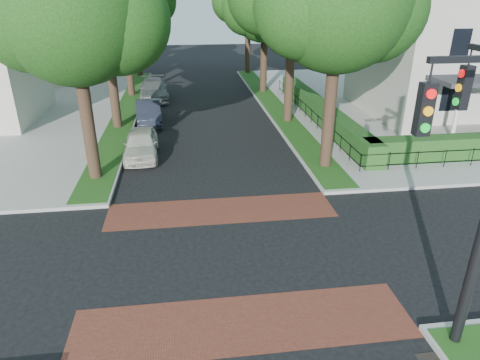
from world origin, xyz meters
name	(u,v)px	position (x,y,z in m)	size (l,w,h in m)	color
ground	(230,256)	(0.00, 0.00, 0.00)	(120.00, 120.00, 0.00)	black
sidewalk_ne	(449,101)	(19.50, 19.00, 0.07)	(30.00, 30.00, 0.15)	gray
crosswalk_far	(221,210)	(0.00, 3.20, 0.01)	(9.00, 2.20, 0.01)	brown
crosswalk_near	(243,323)	(0.00, -3.20, 0.01)	(9.00, 2.20, 0.01)	brown
storm_drain	(432,360)	(4.30, -5.00, 0.01)	(0.65, 0.45, 0.01)	black
grass_strip_ne	(273,105)	(5.40, 19.10, 0.16)	(1.60, 29.80, 0.02)	#154513
grass_strip_nw	(127,110)	(-5.40, 19.10, 0.16)	(1.60, 29.80, 0.02)	#154513
tree_right_near	(340,1)	(5.60, 7.24, 7.63)	(7.75, 6.67, 10.66)	black
tree_right_far	(266,6)	(5.60, 24.22, 6.91)	(7.25, 6.23, 9.74)	black
tree_left_near	(75,12)	(-5.40, 7.23, 7.27)	(7.50, 6.45, 10.20)	black
tree_left_far	(124,3)	(-5.40, 24.22, 7.12)	(7.00, 6.02, 9.86)	black
hedge_main_road	(320,110)	(7.70, 15.00, 0.75)	(1.00, 18.00, 1.20)	#183F15
fence_main_road	(308,113)	(6.90, 15.00, 0.60)	(0.06, 18.00, 0.90)	black
house_victorian	(465,24)	(17.51, 15.92, 6.02)	(13.00, 13.05, 12.48)	beige
house_left_far	(24,26)	(-15.49, 31.99, 5.04)	(10.00, 9.00, 10.14)	beige
parked_car_front	(141,144)	(-3.60, 9.75, 0.73)	(1.71, 4.26, 1.45)	silver
parked_car_middle	(149,112)	(-3.60, 16.03, 0.73)	(1.54, 4.42, 1.46)	#212532
parked_car_rear	(154,90)	(-3.60, 22.81, 0.78)	(2.19, 5.39, 1.56)	slate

